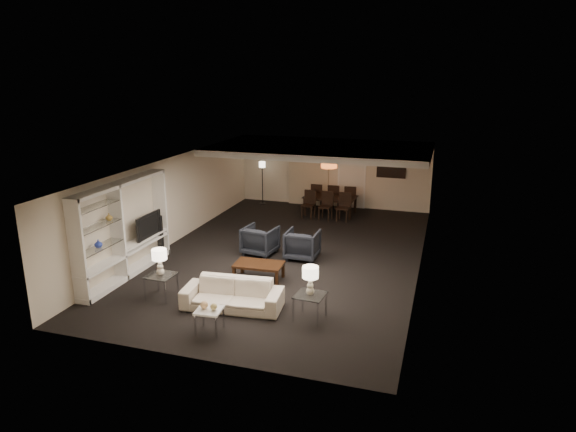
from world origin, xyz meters
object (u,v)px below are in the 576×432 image
at_px(chair_fl, 318,196).
at_px(table_lamp_right, 310,281).
at_px(sofa, 232,294).
at_px(side_table_left, 162,286).
at_px(armchair_right, 302,244).
at_px(floor_lamp, 262,183).
at_px(pendant_light, 329,164).
at_px(side_table_right, 310,307).
at_px(chair_nr, 343,207).
at_px(marble_table, 210,321).
at_px(chair_fr, 351,198).
at_px(chair_nl, 308,205).
at_px(coffee_table, 259,271).
at_px(vase_blue, 98,244).
at_px(table_lamp_left, 160,262).
at_px(floor_speaker, 160,237).
at_px(armchair_left, 260,240).
at_px(dining_table, 330,206).
at_px(vase_amber, 109,217).
at_px(chair_nm, 326,206).
at_px(chair_fm, 334,197).
at_px(television, 145,225).

bearing_deg(chair_fl, table_lamp_right, 105.44).
distance_m(sofa, side_table_left, 1.70).
xyz_separation_m(armchair_right, floor_lamp, (-3.02, 5.16, 0.41)).
bearing_deg(pendant_light, side_table_right, -79.80).
distance_m(side_table_right, chair_nr, 7.15).
height_order(marble_table, chair_fr, chair_fr).
height_order(chair_nl, floor_lamp, floor_lamp).
height_order(coffee_table, vase_blue, vase_blue).
height_order(sofa, table_lamp_left, table_lamp_left).
relative_size(coffee_table, floor_speaker, 0.99).
bearing_deg(armchair_left, chair_nl, -87.33).
bearing_deg(side_table_right, dining_table, 100.03).
height_order(side_table_left, side_table_right, same).
relative_size(side_table_left, chair_nr, 0.62).
distance_m(side_table_right, marble_table, 2.03).
bearing_deg(chair_nr, pendant_light, -157.90).
bearing_deg(armchair_left, pendant_light, -98.40).
xyz_separation_m(coffee_table, marble_table, (0.00, -2.70, 0.03)).
bearing_deg(side_table_right, armchair_right, 108.43).
xyz_separation_m(vase_amber, chair_nr, (4.09, 6.75, -1.18)).
height_order(chair_nl, chair_fr, same).
bearing_deg(side_table_left, armchair_right, 55.12).
height_order(sofa, marble_table, sofa).
height_order(table_lamp_left, chair_fr, table_lamp_left).
bearing_deg(coffee_table, chair_nl, 92.82).
distance_m(chair_nm, floor_lamp, 3.09).
height_order(table_lamp_right, chair_nm, table_lamp_right).
bearing_deg(chair_fl, pendant_light, 118.71).
bearing_deg(vase_amber, chair_fm, 66.57).
bearing_deg(armchair_right, vase_amber, 38.21).
relative_size(television, vase_amber, 6.27).
bearing_deg(floor_speaker, coffee_table, -14.40).
xyz_separation_m(pendant_light, dining_table, (-0.12, 0.80, -1.60)).
bearing_deg(chair_fm, pendant_light, 90.41).
height_order(vase_amber, chair_fr, vase_amber).
bearing_deg(floor_lamp, chair_nr, -21.98).
distance_m(dining_table, chair_fm, 0.67).
relative_size(armchair_right, table_lamp_left, 1.44).
xyz_separation_m(table_lamp_right, dining_table, (-1.37, 7.75, -0.52)).
bearing_deg(television, coffee_table, -92.01).
relative_size(table_lamp_left, floor_speaker, 0.51).
height_order(armchair_right, floor_speaker, floor_speaker).
height_order(dining_table, chair_nm, chair_nm).
distance_m(table_lamp_left, chair_nr, 7.58).
bearing_deg(pendant_light, marble_table, -93.19).
relative_size(armchair_left, television, 0.81).
height_order(armchair_left, dining_table, armchair_left).
height_order(pendant_light, television, pendant_light).
relative_size(pendant_light, armchair_left, 0.61).
relative_size(television, chair_fr, 1.13).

